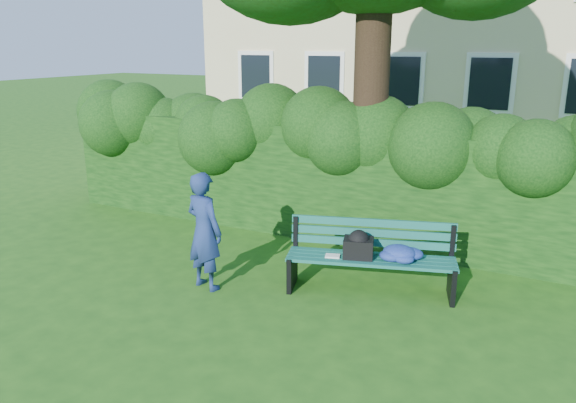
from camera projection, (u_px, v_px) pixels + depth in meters
The scene contains 4 objects.
ground at pixel (267, 281), 7.44m from camera, with size 80.00×80.00×0.00m, color #205115.
hedge at pixel (333, 181), 9.08m from camera, with size 10.00×1.00×1.80m.
park_bench at pixel (375, 254), 7.01m from camera, with size 2.15×1.13×0.89m.
man_reading at pixel (204, 231), 7.07m from camera, with size 0.56×0.37×1.53m, color navy.
Camera 1 is at (3.40, -5.98, 3.05)m, focal length 35.00 mm.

